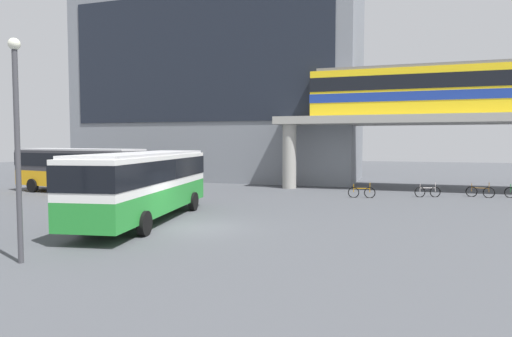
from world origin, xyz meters
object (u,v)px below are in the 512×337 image
at_px(train, 475,89).
at_px(bicycle_silver, 428,192).
at_px(bicycle_orange, 362,192).
at_px(station_building, 220,77).
at_px(bus_secondary, 80,166).
at_px(bus_main, 145,179).
at_px(bicycle_brown, 480,192).

height_order(train, bicycle_silver, train).
distance_m(bicycle_silver, bicycle_orange, 4.52).
height_order(station_building, train, station_building).
relative_size(station_building, bicycle_silver, 16.33).
distance_m(station_building, bicycle_orange, 21.93).
distance_m(station_building, bus_secondary, 18.42).
bearing_deg(station_building, bicycle_orange, -39.06).
relative_size(station_building, bus_secondary, 2.44).
relative_size(train, bus_main, 2.16).
height_order(bicycle_orange, bicycle_brown, same).
relative_size(bus_main, bus_secondary, 1.00).
distance_m(bus_secondary, bicycle_silver, 24.45).
xyz_separation_m(train, bicycle_brown, (-0.07, -4.01, -7.30)).
relative_size(station_building, bicycle_brown, 15.93).
bearing_deg(bicycle_silver, bus_secondary, -167.66).
relative_size(bus_secondary, bicycle_silver, 6.68).
distance_m(train, bicycle_silver, 9.49).
bearing_deg(bicycle_orange, bus_secondary, -169.83).
bearing_deg(bus_secondary, station_building, 74.37).
xyz_separation_m(train, bicycle_silver, (-3.42, -5.00, -7.30)).
bearing_deg(train, bicycle_silver, -124.36).
distance_m(bus_secondary, bicycle_brown, 27.92).
relative_size(train, bicycle_brown, 14.05).
height_order(bus_main, bicycle_silver, bus_main).
bearing_deg(bicycle_silver, train, 55.64).
relative_size(bus_main, bicycle_silver, 6.68).
distance_m(station_building, bicycle_silver, 24.23).
relative_size(bicycle_silver, bicycle_orange, 0.95).
bearing_deg(station_building, train, -13.89).
bearing_deg(bicycle_orange, bicycle_brown, 19.53).
relative_size(train, bicycle_orange, 13.68).
bearing_deg(bicycle_orange, station_building, 140.94).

